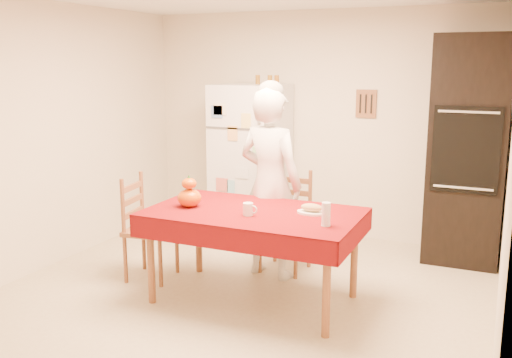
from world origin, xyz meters
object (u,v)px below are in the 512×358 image
Objects in this scene: dining_table at (254,219)px; chair_left at (144,224)px; refrigerator at (251,161)px; pumpkin_lower at (189,198)px; oven_cabinet at (468,151)px; seated_woman at (270,184)px; bread_plate at (312,213)px; coffee_mug at (248,209)px; chair_far at (288,216)px; wine_glass at (326,214)px.

dining_table is 1.79× the size of chair_left.
refrigerator is 1.80m from pumpkin_lower.
dining_table is (-1.48, -1.74, -0.41)m from oven_cabinet.
oven_cabinet reaches higher than seated_woman.
bread_plate is at bearing -122.35° from oven_cabinet.
pumpkin_lower is at bearing -113.14° from chair_left.
dining_table is 17.00× the size of coffee_mug.
chair_far is (-1.50, -0.92, -0.59)m from oven_cabinet.
coffee_mug is at bearing -128.02° from oven_cabinet.
coffee_mug is at bearing -84.42° from dining_table.
refrigerator reaches higher than dining_table.
chair_far reaches higher than wine_glass.
oven_cabinet is at bearing 1.18° from refrigerator.
chair_far reaches higher than coffee_mug.
refrigerator is at bearing 127.94° from wine_glass.
wine_glass reaches higher than bread_plate.
chair_far is 1.34m from chair_left.
wine_glass reaches higher than pumpkin_lower.
chair_far is (0.78, -0.87, -0.34)m from refrigerator.
oven_cabinet is at bearing 41.98° from pumpkin_lower.
chair_far is 1.01m from coffee_mug.
dining_table is (0.80, -1.69, -0.16)m from refrigerator.
wine_glass is (0.76, -0.76, -0.01)m from seated_woman.
bread_plate is at bearing 125.62° from wine_glass.
pumpkin_lower is (-2.03, -1.83, -0.26)m from oven_cabinet.
seated_woman is (0.70, -1.11, 0.01)m from refrigerator.
oven_cabinet reaches higher than pumpkin_lower.
pumpkin_lower is at bearing -138.02° from oven_cabinet.
wine_glass is at bearing -2.75° from coffee_mug.
refrigerator reaches higher than chair_left.
dining_table is 8.51× the size of pumpkin_lower.
bread_plate is (-0.20, 0.28, -0.08)m from wine_glass.
coffee_mug is 0.42× the size of bread_plate.
chair_far is at bearing 124.14° from wine_glass.
dining_table is at bearing 8.91° from pumpkin_lower.
dining_table is 0.47m from bread_plate.
dining_table is 0.18m from coffee_mug.
seated_woman is 7.19× the size of bread_plate.
pumpkin_lower is (-0.55, -0.09, 0.14)m from dining_table.
bread_plate is at bearing -96.50° from chair_left.
oven_cabinet is at bearing 66.60° from wine_glass.
dining_table is 7.08× the size of bread_plate.
pumpkin_lower is at bearing -171.09° from dining_table.
seated_woman is 17.26× the size of coffee_mug.
bread_plate is (1.25, -1.58, -0.08)m from refrigerator.
coffee_mug is 0.50× the size of pumpkin_lower.
wine_glass is at bearing -14.54° from dining_table.
bread_plate is (1.57, 0.05, 0.26)m from chair_left.
chair_left reaches higher than bread_plate.
chair_far is at bearing -98.68° from seated_woman.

